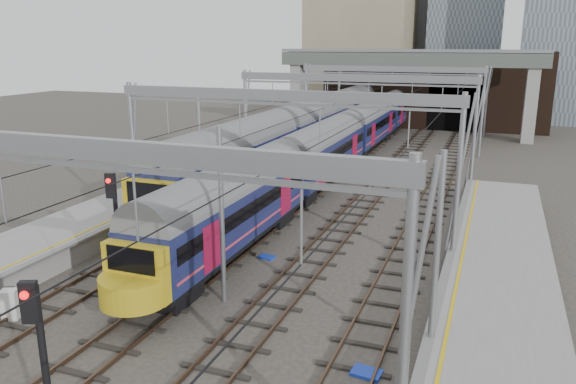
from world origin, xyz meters
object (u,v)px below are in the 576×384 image
at_px(train_main, 349,136).
at_px(signal_near_left, 116,223).
at_px(signal_near_centre, 42,361).
at_px(train_second, 341,114).
at_px(relay_cabinet, 10,304).

bearing_deg(train_main, signal_near_left, -93.55).
bearing_deg(signal_near_centre, train_main, 70.09).
distance_m(train_second, signal_near_left, 40.57).
bearing_deg(relay_cabinet, signal_near_left, 17.26).
height_order(signal_near_left, relay_cabinet, signal_near_left).
xyz_separation_m(train_main, signal_near_left, (-1.78, -28.65, 0.90)).
distance_m(signal_near_left, relay_cabinet, 4.80).
xyz_separation_m(signal_near_left, signal_near_centre, (4.46, -8.48, -0.06)).
height_order(train_main, signal_near_left, signal_near_left).
relative_size(train_main, signal_near_left, 11.52).
xyz_separation_m(signal_near_left, relay_cabinet, (-2.96, -2.64, -2.71)).
xyz_separation_m(train_main, signal_near_centre, (2.68, -37.13, 0.84)).
distance_m(train_main, signal_near_left, 28.72).
bearing_deg(train_main, signal_near_centre, -85.87).
bearing_deg(train_second, signal_near_left, -86.86).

